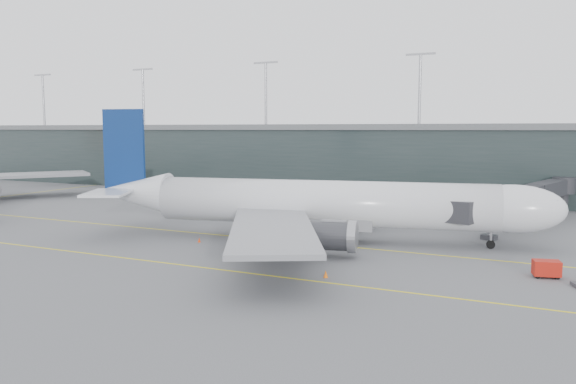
% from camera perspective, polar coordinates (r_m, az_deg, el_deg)
% --- Properties ---
extents(ground, '(320.00, 320.00, 0.00)m').
position_cam_1_polar(ground, '(75.04, 1.58, -4.51)').
color(ground, '#545459').
rests_on(ground, ground).
extents(taxiline_a, '(160.00, 0.25, 0.02)m').
position_cam_1_polar(taxiline_a, '(71.45, 0.31, -5.06)').
color(taxiline_a, yellow).
rests_on(taxiline_a, ground).
extents(taxiline_b, '(160.00, 0.25, 0.02)m').
position_cam_1_polar(taxiline_b, '(57.63, -6.35, -7.91)').
color(taxiline_b, yellow).
rests_on(taxiline_b, ground).
extents(taxiline_lead_main, '(0.25, 60.00, 0.02)m').
position_cam_1_polar(taxiline_lead_main, '(92.06, 9.37, -2.54)').
color(taxiline_lead_main, yellow).
rests_on(taxiline_lead_main, ground).
extents(taxiline_lead_adj, '(0.25, 60.00, 0.02)m').
position_cam_1_polar(taxiline_lead_adj, '(136.79, -24.93, -0.13)').
color(taxiline_lead_adj, yellow).
rests_on(taxiline_lead_adj, ground).
extents(terminal, '(240.00, 36.00, 29.00)m').
position_cam_1_polar(terminal, '(129.20, 11.79, 3.37)').
color(terminal, '#1F2A2A').
rests_on(terminal, ground).
extents(main_aircraft, '(60.06, 55.65, 16.92)m').
position_cam_1_polar(main_aircraft, '(71.41, 3.23, -1.22)').
color(main_aircraft, silver).
rests_on(main_aircraft, ground).
extents(jet_bridge, '(13.91, 44.46, 6.00)m').
position_cam_1_polar(jet_bridge, '(89.62, 21.92, -0.27)').
color(jet_bridge, '#29292E').
rests_on(jet_bridge, ground).
extents(gse_cart, '(2.75, 2.09, 1.67)m').
position_cam_1_polar(gse_cart, '(59.81, 24.78, -7.03)').
color(gse_cart, '#AF170C').
rests_on(gse_cart, ground).
extents(uld_a, '(2.38, 2.16, 1.76)m').
position_cam_1_polar(uld_a, '(86.74, 1.43, -2.39)').
color(uld_a, '#36373B').
rests_on(uld_a, ground).
extents(uld_b, '(2.15, 1.85, 1.74)m').
position_cam_1_polar(uld_b, '(86.92, 2.51, -2.39)').
color(uld_b, '#36373B').
rests_on(uld_b, ground).
extents(uld_c, '(2.39, 2.18, 1.76)m').
position_cam_1_polar(uld_c, '(83.73, 3.60, -2.73)').
color(uld_c, '#36373B').
rests_on(uld_c, ground).
extents(cone_wing_stbd, '(0.45, 0.45, 0.71)m').
position_cam_1_polar(cone_wing_stbd, '(54.61, 3.85, -8.31)').
color(cone_wing_stbd, orange).
rests_on(cone_wing_stbd, ground).
extents(cone_wing_port, '(0.39, 0.39, 0.62)m').
position_cam_1_polar(cone_wing_port, '(84.01, 10.46, -3.22)').
color(cone_wing_port, '#EC450D').
rests_on(cone_wing_port, ground).
extents(cone_tail, '(0.39, 0.39, 0.62)m').
position_cam_1_polar(cone_tail, '(71.85, -9.01, -4.83)').
color(cone_tail, red).
rests_on(cone_tail, ground).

